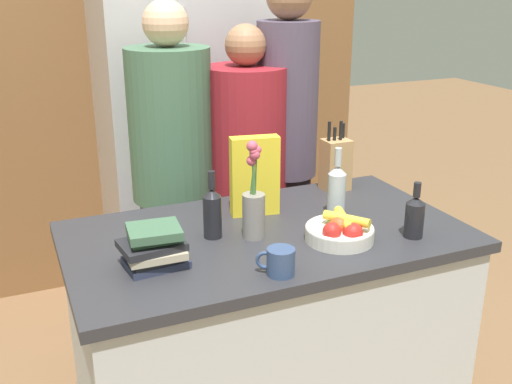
% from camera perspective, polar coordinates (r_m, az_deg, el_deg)
% --- Properties ---
extents(kitchen_island, '(1.44, 0.82, 0.89)m').
position_cam_1_polar(kitchen_island, '(2.40, 0.99, -13.58)').
color(kitchen_island, silver).
rests_on(kitchen_island, ground_plane).
extents(back_wall_wood, '(2.64, 0.12, 2.60)m').
position_cam_1_polar(back_wall_wood, '(3.60, -9.99, 12.06)').
color(back_wall_wood, brown).
rests_on(back_wall_wood, ground_plane).
extents(refrigerator, '(0.85, 0.63, 1.98)m').
position_cam_1_polar(refrigerator, '(3.33, -6.99, 6.19)').
color(refrigerator, '#B7B7BC').
rests_on(refrigerator, ground_plane).
extents(fruit_bowl, '(0.24, 0.24, 0.10)m').
position_cam_1_polar(fruit_bowl, '(2.12, 8.02, -3.62)').
color(fruit_bowl, silver).
rests_on(fruit_bowl, kitchen_island).
extents(knife_block, '(0.11, 0.10, 0.30)m').
position_cam_1_polar(knife_block, '(2.61, 7.59, 2.68)').
color(knife_block, tan).
rests_on(knife_block, kitchen_island).
extents(flower_vase, '(0.08, 0.08, 0.36)m').
position_cam_1_polar(flower_vase, '(2.10, -0.23, -1.20)').
color(flower_vase, gray).
rests_on(flower_vase, kitchen_island).
extents(cereal_box, '(0.19, 0.09, 0.31)m').
position_cam_1_polar(cereal_box, '(2.30, -0.13, 1.53)').
color(cereal_box, yellow).
rests_on(cereal_box, kitchen_island).
extents(coffee_mug, '(0.12, 0.09, 0.09)m').
position_cam_1_polar(coffee_mug, '(1.87, 2.29, -6.64)').
color(coffee_mug, '#334770').
rests_on(coffee_mug, kitchen_island).
extents(book_stack, '(0.22, 0.17, 0.14)m').
position_cam_1_polar(book_stack, '(1.93, -9.66, -5.24)').
color(book_stack, '#2D334C').
rests_on(book_stack, kitchen_island).
extents(bottle_oil, '(0.07, 0.07, 0.27)m').
position_cam_1_polar(bottle_oil, '(2.32, 7.69, 0.29)').
color(bottle_oil, '#B2BCC1').
rests_on(bottle_oil, kitchen_island).
extents(bottle_vinegar, '(0.07, 0.07, 0.25)m').
position_cam_1_polar(bottle_vinegar, '(2.11, -4.18, -1.86)').
color(bottle_vinegar, black).
rests_on(bottle_vinegar, kitchen_island).
extents(bottle_wine, '(0.07, 0.07, 0.20)m').
position_cam_1_polar(bottle_wine, '(2.19, 14.88, -2.19)').
color(bottle_wine, black).
rests_on(bottle_wine, kitchen_island).
extents(person_at_sink, '(0.37, 0.37, 1.68)m').
position_cam_1_polar(person_at_sink, '(2.74, -7.94, 2.10)').
color(person_at_sink, '#383842').
rests_on(person_at_sink, ground_plane).
extents(person_in_blue, '(0.38, 0.38, 1.58)m').
position_cam_1_polar(person_in_blue, '(2.83, -0.93, 1.47)').
color(person_in_blue, '#383842').
rests_on(person_in_blue, ground_plane).
extents(person_in_red_tee, '(0.29, 0.29, 1.79)m').
position_cam_1_polar(person_in_red_tee, '(2.88, 2.93, 4.97)').
color(person_in_red_tee, '#383842').
rests_on(person_in_red_tee, ground_plane).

